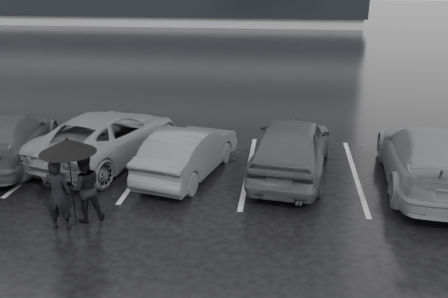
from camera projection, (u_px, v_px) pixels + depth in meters
name	position (u px, v px, depth m)	size (l,w,h in m)	color
ground	(213.00, 210.00, 11.13)	(160.00, 160.00, 0.00)	black
car_main	(292.00, 146.00, 12.83)	(1.82, 4.51, 1.54)	black
car_west_a	(188.00, 152.00, 12.85)	(1.34, 3.85, 1.27)	#313134
car_west_b	(107.00, 136.00, 13.83)	(2.29, 4.96, 1.38)	#505053
car_west_c	(7.00, 139.00, 13.63)	(1.92, 4.71, 1.37)	black
car_east	(429.00, 158.00, 12.15)	(2.07, 5.10, 1.48)	#505053
pedestrian_left	(58.00, 195.00, 10.10)	(0.56, 0.37, 1.53)	black
pedestrian_right	(85.00, 188.00, 10.46)	(0.73, 0.57, 1.49)	black
umbrella	(67.00, 146.00, 9.94)	(1.13, 1.13, 1.92)	black
stall_stripes	(197.00, 167.00, 13.55)	(19.72, 5.00, 0.00)	#ABABAD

